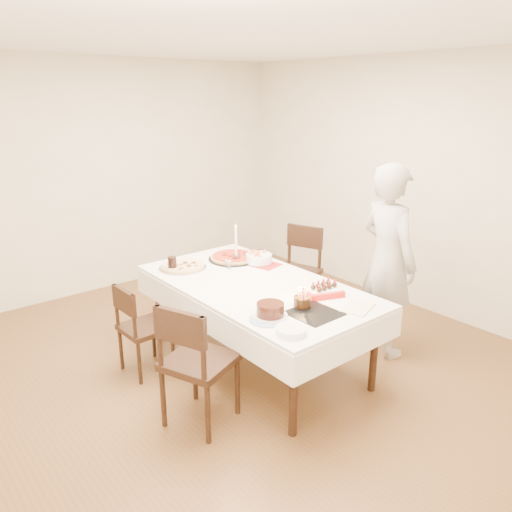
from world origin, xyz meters
TOP-DOWN VIEW (x-y plane):
  - floor at (0.00, 0.00)m, footprint 5.00×5.00m
  - wall_back at (0.00, 2.50)m, footprint 4.50×0.04m
  - wall_right at (2.25, 0.00)m, footprint 0.04×5.00m
  - ceiling at (0.00, 0.00)m, footprint 5.00×5.00m
  - dining_table at (0.05, -0.10)m, footprint 1.48×2.30m
  - chair_right_savory at (1.02, 0.41)m, footprint 0.63×0.63m
  - chair_left_savory at (-0.76, 0.40)m, footprint 0.43×0.43m
  - chair_left_dessert at (-0.78, -0.49)m, footprint 0.64×0.64m
  - person at (1.12, -0.65)m, footprint 0.55×0.71m
  - pizza_white at (-0.22, 0.64)m, footprint 0.54×0.54m
  - pizza_pepperoni at (0.30, 0.55)m, footprint 0.48×0.48m
  - red_placemat at (0.43, 0.22)m, footprint 0.28×0.28m
  - pasta_bowl at (0.42, 0.30)m, footprint 0.27×0.27m
  - taper_candle at (0.27, 0.46)m, footprint 0.10×0.10m
  - shaker_pair at (0.11, 0.35)m, footprint 0.10×0.10m
  - cola_glass at (-0.34, 0.61)m, footprint 0.08×0.08m
  - layer_cake at (-0.28, -0.67)m, footprint 0.34×0.34m
  - cake_board at (-0.00, -0.84)m, footprint 0.34×0.34m
  - birthday_cake at (0.01, -0.70)m, footprint 0.17×0.17m
  - strawberry_box at (0.31, -0.64)m, footprint 0.34×0.28m
  - box_lid at (0.33, -0.98)m, footprint 0.33×0.27m
  - plate_stack at (-0.35, -0.96)m, footprint 0.23×0.23m
  - china_plate at (-0.34, -0.70)m, footprint 0.31×0.31m

SIDE VIEW (x-z plane):
  - floor at x=0.00m, z-range 0.00..0.00m
  - dining_table at x=0.05m, z-range 0.00..0.75m
  - chair_left_savory at x=-0.76m, z-range 0.00..0.81m
  - chair_right_savory at x=1.02m, z-range 0.00..0.96m
  - chair_left_dessert at x=-0.78m, z-range 0.00..0.96m
  - red_placemat at x=0.43m, z-range 0.75..0.75m
  - cake_board at x=0.00m, z-range 0.74..0.76m
  - box_lid at x=0.33m, z-range 0.74..0.76m
  - china_plate at x=-0.34m, z-range 0.75..0.76m
  - pizza_white at x=-0.22m, z-range 0.75..0.79m
  - pizza_pepperoni at x=0.30m, z-range 0.75..0.79m
  - plate_stack at x=-0.35m, z-range 0.75..0.79m
  - strawberry_box at x=0.31m, z-range 0.75..0.82m
  - shaker_pair at x=0.11m, z-range 0.75..0.84m
  - pasta_bowl at x=0.42m, z-range 0.76..0.84m
  - layer_cake at x=-0.28m, z-range 0.75..0.85m
  - cola_glass at x=-0.34m, z-range 0.75..0.89m
  - birthday_cake at x=0.01m, z-range 0.76..0.90m
  - person at x=1.12m, z-range 0.00..1.75m
  - taper_candle at x=0.27m, z-range 0.75..1.13m
  - wall_back at x=0.00m, z-range 0.00..2.70m
  - wall_right at x=2.25m, z-range 0.00..2.70m
  - ceiling at x=0.00m, z-range 2.70..2.70m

